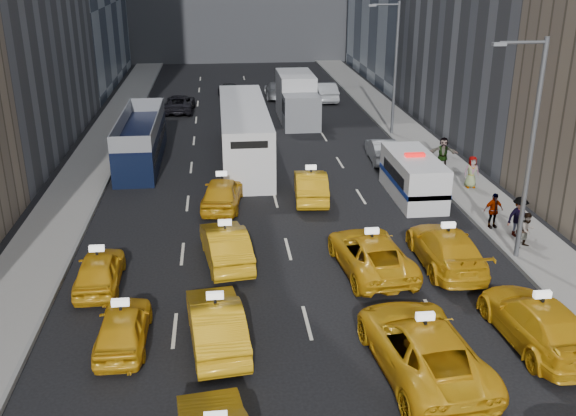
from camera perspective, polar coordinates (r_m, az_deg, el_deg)
name	(u,v)px	position (r m, az deg, el deg)	size (l,w,h in m)	color
sidewalk_west	(85,175)	(38.49, -17.61, 2.81)	(3.00, 90.00, 0.15)	gray
sidewalk_east	(441,163)	(39.95, 13.41, 3.91)	(3.00, 90.00, 0.15)	gray
curb_west	(111,174)	(38.22, -15.49, 2.94)	(0.15, 90.00, 0.18)	slate
curb_east	(417,164)	(39.48, 11.42, 3.89)	(0.15, 90.00, 0.18)	slate
streetlight_near	(529,145)	(26.65, 20.63, 5.29)	(2.15, 0.22, 9.00)	#595B60
streetlight_far	(394,64)	(44.99, 9.40, 12.48)	(2.15, 0.22, 9.00)	#595B60
taxi_8	(123,327)	(21.52, -14.46, -10.19)	(1.58, 3.92, 1.34)	orange
taxi_9	(216,323)	(21.00, -6.40, -10.10)	(1.64, 4.69, 1.55)	orange
taxi_10	(422,347)	(20.04, 11.86, -11.97)	(2.74, 5.95, 1.65)	orange
taxi_11	(538,322)	(22.41, 21.33, -9.39)	(2.17, 5.33, 1.55)	orange
taxi_12	(99,270)	(25.32, -16.43, -5.32)	(1.62, 4.02, 1.37)	orange
taxi_13	(226,245)	(26.26, -5.55, -3.28)	(1.63, 4.68, 1.54)	orange
taxi_14	(371,253)	(25.68, 7.36, -4.01)	(2.48, 5.39, 1.50)	orange
taxi_15	(446,248)	(26.62, 13.88, -3.46)	(2.19, 5.38, 1.56)	orange
taxi_16	(222,193)	(32.05, -5.87, 1.37)	(1.83, 4.54, 1.55)	orange
taxi_17	(311,185)	(32.97, 2.03, 2.02)	(1.60, 4.58, 1.51)	orange
nypd_van	(413,178)	(33.75, 11.06, 2.67)	(2.81, 5.78, 2.39)	silver
double_decker	(141,139)	(39.94, -12.94, 5.96)	(3.42, 10.10, 2.88)	black
city_bus	(244,133)	(39.42, -3.93, 6.65)	(3.94, 13.32, 3.39)	silver
box_truck	(297,99)	(49.16, 0.81, 9.70)	(2.67, 7.61, 3.47)	silver
misc_car_0	(382,150)	(39.77, 8.36, 5.13)	(1.47, 4.22, 1.39)	#A4A8AC
misc_car_1	(180,103)	(53.13, -9.61, 9.15)	(2.24, 4.87, 1.35)	black
misc_car_2	(277,90)	(57.86, -1.02, 10.47)	(1.99, 4.89, 1.42)	slate
misc_car_3	(230,91)	(57.62, -5.21, 10.36)	(1.71, 4.24, 1.45)	black
misc_car_4	(325,92)	(56.60, 3.27, 10.30)	(1.71, 4.90, 1.62)	#A3A7AB
pedestrian_1	(527,230)	(28.97, 20.47, -1.85)	(0.75, 0.41, 1.54)	gray
pedestrian_2	(519,217)	(29.94, 19.84, -0.72)	(1.18, 0.49, 1.83)	gray
pedestrian_3	(493,210)	(30.55, 17.78, -0.20)	(0.97, 0.44, 1.65)	gray
pedestrian_4	(472,172)	(35.62, 16.00, 3.11)	(0.84, 0.46, 1.72)	gray
pedestrian_5	(443,153)	(38.58, 13.62, 4.80)	(1.69, 0.49, 1.82)	gray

